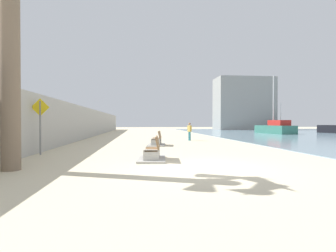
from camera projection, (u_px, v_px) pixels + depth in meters
ground_plane at (160, 138)px, 26.97m from camera, size 120.00×120.00×0.00m
seawall at (84, 123)px, 26.14m from camera, size 0.80×64.00×2.99m
bench_near at (153, 154)px, 10.95m from camera, size 1.30×2.20×0.98m
bench_far at (157, 142)px, 17.90m from camera, size 1.37×2.23×0.98m
person_walking at (190, 130)px, 22.69m from camera, size 0.31×0.47×1.53m
boat_far_right at (282, 126)px, 52.48m from camera, size 3.22×4.54×5.37m
boat_nearest at (275, 128)px, 36.03m from camera, size 3.05×6.49×7.92m
boat_distant at (272, 128)px, 46.58m from camera, size 2.79×4.39×1.67m
pedestrian_sign at (40, 120)px, 12.64m from camera, size 0.85×0.08×2.69m
harbor_building at (244, 104)px, 56.91m from camera, size 12.00×6.00×11.01m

